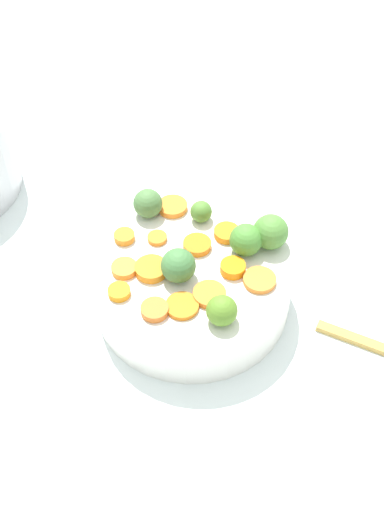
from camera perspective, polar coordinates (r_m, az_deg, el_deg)
The scene contains 21 objects.
tabletop at distance 0.84m, azimuth -1.59°, elevation -6.31°, with size 2.40×2.40×0.02m, color white.
serving_bowl_carrots at distance 0.82m, azimuth -0.00°, elevation -2.30°, with size 0.25×0.25×0.08m, color white.
carrot_slice_0 at distance 0.76m, azimuth 1.53°, elevation -3.36°, with size 0.04×0.04×0.01m, color orange.
carrot_slice_1 at distance 0.75m, azimuth -0.86°, elevation -4.37°, with size 0.04×0.04×0.01m, color orange.
carrot_slice_2 at distance 0.82m, azimuth -3.05°, elevation 1.58°, with size 0.02×0.02×0.01m, color orange.
carrot_slice_3 at distance 0.78m, azimuth -5.92°, elevation -1.08°, with size 0.03×0.03×0.01m, color orange.
carrot_slice_4 at distance 0.77m, azimuth 5.90°, elevation -2.09°, with size 0.04×0.04×0.01m, color orange.
carrot_slice_5 at distance 0.81m, azimuth 0.45°, elevation 0.97°, with size 0.03×0.03×0.01m, color orange.
carrot_slice_6 at distance 0.82m, azimuth 3.05°, elevation 2.02°, with size 0.03×0.03×0.01m, color orange.
carrot_slice_7 at distance 0.82m, azimuth -5.91°, elevation 1.69°, with size 0.03×0.03×0.01m, color orange.
carrot_slice_8 at distance 0.74m, azimuth -3.27°, elevation -4.70°, with size 0.03×0.03×0.01m, color orange.
carrot_slice_9 at distance 0.78m, azimuth -3.58°, elevation -1.14°, with size 0.04×0.04×0.01m, color orange.
carrot_slice_10 at distance 0.78m, azimuth 3.58°, elevation -1.04°, with size 0.03×0.03×0.01m, color orange.
carrot_slice_11 at distance 0.76m, azimuth -6.36°, elevation -3.12°, with size 0.03×0.03×0.01m, color orange.
carrot_slice_12 at distance 0.86m, azimuth -1.70°, elevation 4.33°, with size 0.04×0.04×0.01m, color orange.
brussels_sprout_0 at distance 0.83m, azimuth 0.80°, elevation 3.89°, with size 0.03×0.03×0.03m, color #4F8031.
brussels_sprout_1 at distance 0.72m, azimuth 2.61°, elevation -4.77°, with size 0.04×0.04×0.04m, color #588428.
brussels_sprout_2 at distance 0.84m, azimuth -3.87°, elevation 4.60°, with size 0.04×0.04×0.04m, color #4C7740.
brussels_sprout_3 at distance 0.76m, azimuth -1.20°, elevation -0.84°, with size 0.04×0.04×0.04m, color #43773F.
brussels_sprout_4 at distance 0.79m, azimuth 4.71°, elevation 1.40°, with size 0.04×0.04×0.04m, color #4A8934.
brussels_sprout_5 at distance 0.80m, azimuth 6.86°, elevation 2.10°, with size 0.04×0.04×0.04m, color #508738.
Camera 1 is at (-0.05, 0.49, 0.69)m, focal length 45.93 mm.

